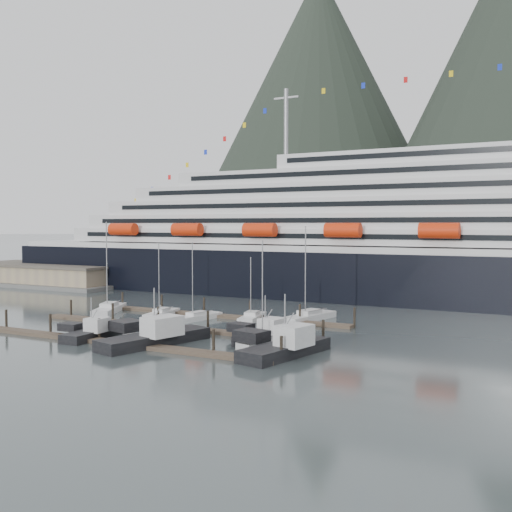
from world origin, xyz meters
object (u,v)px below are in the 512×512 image
at_px(trawler_c, 154,337).
at_px(trawler_e, 264,335).
at_px(sailboat_h, 267,343).
at_px(sailboat_d, 197,318).
at_px(sailboat_e, 109,310).
at_px(sailboat_f, 252,318).
at_px(trawler_b, 91,333).
at_px(cruise_ship, 469,242).
at_px(sailboat_g, 309,318).
at_px(sailboat_b, 162,314).
at_px(trawler_d, 284,347).
at_px(warehouse, 47,276).

xyz_separation_m(trawler_c, trawler_e, (11.82, 8.49, -0.12)).
xyz_separation_m(sailboat_h, trawler_e, (-1.77, 2.69, 0.45)).
height_order(sailboat_d, sailboat_e, sailboat_e).
xyz_separation_m(sailboat_f, trawler_e, (9.61, -14.60, 0.48)).
bearing_deg(trawler_b, cruise_ship, -35.81).
relative_size(sailboat_g, trawler_b, 1.63).
relative_size(sailboat_d, trawler_e, 1.21).
xyz_separation_m(sailboat_e, trawler_c, (24.52, -19.31, 0.54)).
distance_m(cruise_ship, sailboat_e, 70.49).
relative_size(sailboat_e, trawler_e, 1.53).
xyz_separation_m(sailboat_b, sailboat_e, (-11.12, -0.47, 0.05)).
bearing_deg(trawler_e, sailboat_d, 65.36).
bearing_deg(trawler_d, sailboat_f, 48.24).
bearing_deg(sailboat_f, trawler_d, -155.95).
bearing_deg(sailboat_g, sailboat_h, -159.63).
bearing_deg(trawler_e, trawler_c, 132.35).
height_order(sailboat_b, sailboat_h, sailboat_h).
height_order(warehouse, trawler_b, trawler_b).
bearing_deg(sailboat_g, trawler_c, 171.35).
xyz_separation_m(sailboat_b, sailboat_h, (26.99, -13.98, 0.02)).
xyz_separation_m(sailboat_b, sailboat_d, (7.38, -0.45, -0.01)).
height_order(sailboat_g, trawler_b, sailboat_g).
xyz_separation_m(trawler_b, trawler_e, (21.89, 9.21, 0.06)).
height_order(warehouse, sailboat_f, sailboat_f).
xyz_separation_m(sailboat_g, sailboat_h, (3.26, -21.82, -0.02)).
distance_m(warehouse, sailboat_e, 56.44).
height_order(sailboat_e, sailboat_g, sailboat_e).
distance_m(sailboat_b, trawler_c, 23.90).
relative_size(sailboat_e, trawler_b, 1.71).
bearing_deg(trawler_b, sailboat_f, -30.80).
bearing_deg(trawler_b, warehouse, 47.42).
distance_m(sailboat_h, trawler_d, 5.76).
bearing_deg(warehouse, sailboat_d, -24.63).
distance_m(warehouse, sailboat_b, 65.87).
bearing_deg(sailboat_g, sailboat_b, 120.14).
bearing_deg(sailboat_e, trawler_b, -168.28).
xyz_separation_m(warehouse, sailboat_b, (58.69, -29.84, -1.84)).
height_order(trawler_c, trawler_d, trawler_c).
relative_size(trawler_c, trawler_e, 1.52).
bearing_deg(cruise_ship, sailboat_e, -141.54).
distance_m(sailboat_e, trawler_d, 45.73).
bearing_deg(warehouse, cruise_ship, 7.23).
xyz_separation_m(warehouse, trawler_c, (72.09, -49.62, -1.25)).
bearing_deg(sailboat_e, sailboat_g, -100.67).
distance_m(warehouse, trawler_d, 101.76).
relative_size(sailboat_b, trawler_d, 0.91).
bearing_deg(trawler_d, sailboat_h, 58.59).
distance_m(cruise_ship, trawler_e, 58.11).
height_order(sailboat_g, trawler_d, sailboat_g).
xyz_separation_m(warehouse, sailboat_g, (82.42, -22.01, -1.80)).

